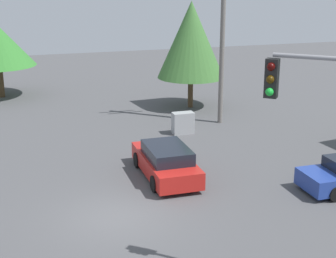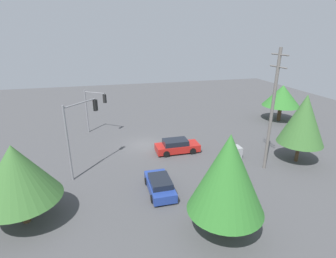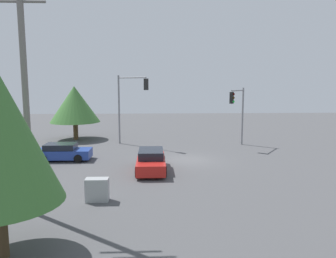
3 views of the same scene
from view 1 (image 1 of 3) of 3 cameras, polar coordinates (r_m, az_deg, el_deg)
ground_plane at (r=19.33m, az=-5.78°, el=-9.63°), size 80.00×80.00×0.00m
sedan_red at (r=22.46m, az=-0.23°, el=-3.64°), size 2.04×4.72×1.47m
utility_pole_tall at (r=29.78m, az=6.10°, el=11.67°), size 2.20×0.28×11.17m
electrical_cabinet at (r=28.49m, az=1.67°, el=0.66°), size 1.18×0.62×1.21m
tree_right at (r=33.46m, az=2.58°, el=9.85°), size 4.35×4.35×6.90m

